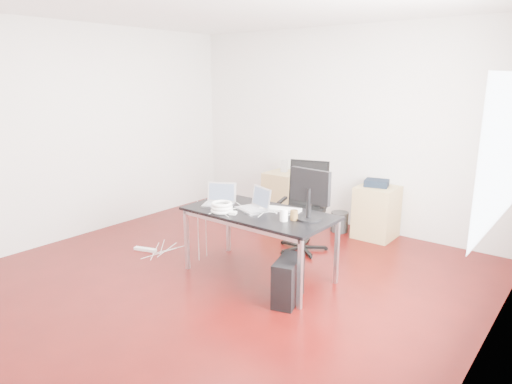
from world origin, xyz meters
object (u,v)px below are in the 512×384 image
Objects in this scene: desk at (259,216)px; filing_cabinet_left at (284,195)px; filing_cabinet_right at (376,212)px; pc_tower at (288,280)px; office_chair at (305,202)px.

desk is 2.23m from filing_cabinet_left.
filing_cabinet_left is at bearing 180.00° from filing_cabinet_right.
filing_cabinet_right is 1.56× the size of pc_tower.
pc_tower is at bearing -87.47° from filing_cabinet_right.
filing_cabinet_right is at bearing 75.77° from pc_tower.
desk is 2.29× the size of filing_cabinet_right.
filing_cabinet_right reaches higher than pc_tower.
office_chair is at bearing 93.59° from desk.
filing_cabinet_left is (-0.97, 0.94, -0.26)m from office_chair.
office_chair is 1.54× the size of filing_cabinet_right.
desk is 0.80m from pc_tower.
filing_cabinet_left is 2.77m from pc_tower.
filing_cabinet_left is at bearing 117.78° from desk.
desk is at bearing -103.88° from filing_cabinet_right.
filing_cabinet_left is 1.51m from filing_cabinet_right.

